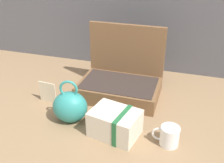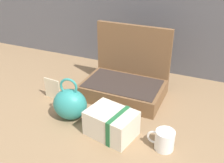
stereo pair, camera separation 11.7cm
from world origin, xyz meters
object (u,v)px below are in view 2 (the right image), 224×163
Objects in this scene: cream_toiletry_bag at (112,123)px; coffee_mug at (164,140)px; open_suitcase at (125,81)px; info_card_left at (52,89)px; teal_pouch_handbag at (70,104)px.

cream_toiletry_bag is 2.01× the size of coffee_mug.
open_suitcase is at bearing 101.92° from cream_toiletry_bag.
open_suitcase reaches higher than info_card_left.
open_suitcase is 1.99× the size of teal_pouch_handbag.
teal_pouch_handbag is (-0.15, -0.31, -0.00)m from open_suitcase.
open_suitcase is 1.85× the size of cream_toiletry_bag.
teal_pouch_handbag is at bearing 171.52° from cream_toiletry_bag.
info_card_left is (-0.18, 0.11, -0.02)m from teal_pouch_handbag.
cream_toiletry_bag is 0.22m from coffee_mug.
teal_pouch_handbag reaches higher than info_card_left.
info_card_left is (-0.33, -0.20, -0.02)m from open_suitcase.
teal_pouch_handbag is 0.21m from info_card_left.
open_suitcase is at bearing 63.55° from teal_pouch_handbag.
coffee_mug is (0.22, 0.00, -0.01)m from cream_toiletry_bag.
coffee_mug is (0.30, -0.34, -0.04)m from open_suitcase.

